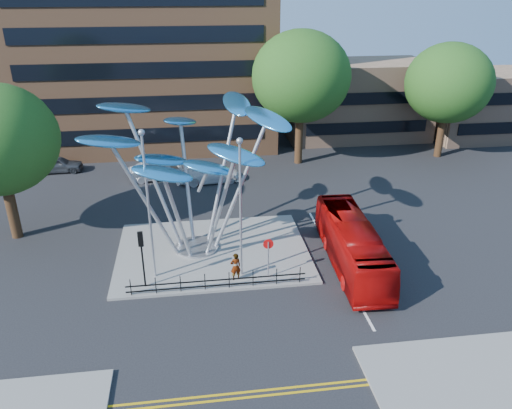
{
  "coord_description": "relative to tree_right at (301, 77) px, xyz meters",
  "views": [
    {
      "loc": [
        -2.05,
        -21.82,
        15.96
      ],
      "look_at": [
        1.5,
        4.0,
        4.12
      ],
      "focal_mm": 35.0,
      "sensor_mm": 36.0,
      "label": 1
    }
  ],
  "objects": [
    {
      "name": "street_lamp_left",
      "position": [
        -12.5,
        -18.5,
        -2.68
      ],
      "size": [
        0.36,
        0.36,
        8.8
      ],
      "color": "#9EA0A5",
      "rests_on": "traffic_island"
    },
    {
      "name": "leaf_sculpture",
      "position": [
        -10.07,
        -15.32,
        -1.16
      ],
      "size": [
        12.72,
        9.54,
        9.51
      ],
      "color": "#9EA0A5",
      "rests_on": "traffic_island"
    },
    {
      "name": "street_lamp_right",
      "position": [
        -7.5,
        -19.0,
        -2.94
      ],
      "size": [
        0.36,
        0.36,
        8.3
      ],
      "color": "#9EA0A5",
      "rests_on": "traffic_island"
    },
    {
      "name": "low_building_near",
      "position": [
        8.0,
        8.0,
        -4.04
      ],
      "size": [
        15.0,
        8.0,
        8.0
      ],
      "primitive_type": "cube",
      "color": "tan",
      "rests_on": "ground"
    },
    {
      "name": "red_bus",
      "position": [
        -0.77,
        -18.58,
        -6.62
      ],
      "size": [
        2.87,
        10.26,
        2.83
      ],
      "primitive_type": "imported",
      "rotation": [
        0.0,
        0.0,
        -0.05
      ],
      "color": "#9E0807",
      "rests_on": "ground"
    },
    {
      "name": "pedestrian_railing_front",
      "position": [
        -9.0,
        -20.3,
        -7.48
      ],
      "size": [
        10.0,
        0.06,
        1.0
      ],
      "color": "black",
      "rests_on": "traffic_island"
    },
    {
      "name": "pedestrian",
      "position": [
        -7.88,
        -19.5,
        -7.04
      ],
      "size": [
        0.7,
        0.54,
        1.7
      ],
      "primitive_type": "imported",
      "rotation": [
        0.0,
        0.0,
        3.37
      ],
      "color": "gray",
      "rests_on": "traffic_island"
    },
    {
      "name": "parked_car_mid",
      "position": [
        -13.06,
        -2.59,
        -7.26
      ],
      "size": [
        4.9,
        2.35,
        1.55
      ],
      "primitive_type": "imported",
      "rotation": [
        0.0,
        0.0,
        1.73
      ],
      "color": "#B6B9BE",
      "rests_on": "ground"
    },
    {
      "name": "no_entry_sign_island",
      "position": [
        -6.0,
        -19.48,
        -6.22
      ],
      "size": [
        0.6,
        0.1,
        2.45
      ],
      "color": "#9EA0A5",
      "rests_on": "traffic_island"
    },
    {
      "name": "ground",
      "position": [
        -8.0,
        -22.0,
        -8.04
      ],
      "size": [
        120.0,
        120.0,
        0.0
      ],
      "primitive_type": "plane",
      "color": "black",
      "rests_on": "ground"
    },
    {
      "name": "traffic_light_island",
      "position": [
        -13.0,
        -19.5,
        -5.42
      ],
      "size": [
        0.28,
        0.18,
        3.42
      ],
      "color": "black",
      "rests_on": "traffic_island"
    },
    {
      "name": "low_building_far",
      "position": [
        22.0,
        6.0,
        -4.54
      ],
      "size": [
        12.0,
        8.0,
        7.0
      ],
      "primitive_type": "cube",
      "color": "tan",
      "rests_on": "ground"
    },
    {
      "name": "tree_far",
      "position": [
        14.0,
        0.0,
        -0.93
      ],
      "size": [
        8.0,
        8.0,
        10.81
      ],
      "color": "black",
      "rests_on": "ground"
    },
    {
      "name": "tree_right",
      "position": [
        0.0,
        0.0,
        0.0
      ],
      "size": [
        8.8,
        8.8,
        12.11
      ],
      "color": "black",
      "rests_on": "ground"
    },
    {
      "name": "double_yellow_far",
      "position": [
        -8.0,
        -28.3,
        -8.03
      ],
      "size": [
        40.0,
        0.12,
        0.01
      ],
      "primitive_type": "cube",
      "color": "gold",
      "rests_on": "ground"
    },
    {
      "name": "traffic_island",
      "position": [
        -9.0,
        -16.0,
        -7.96
      ],
      "size": [
        12.0,
        9.0,
        0.15
      ],
      "primitive_type": "cube",
      "color": "slate",
      "rests_on": "ground"
    },
    {
      "name": "double_yellow_near",
      "position": [
        -8.0,
        -28.0,
        -8.03
      ],
      "size": [
        40.0,
        0.12,
        0.01
      ],
      "primitive_type": "cube",
      "color": "gold",
      "rests_on": "ground"
    },
    {
      "name": "parked_car_left",
      "position": [
        -21.92,
        0.48,
        -7.32
      ],
      "size": [
        4.23,
        1.8,
        1.43
      ],
      "primitive_type": "imported",
      "rotation": [
        0.0,
        0.0,
        1.6
      ],
      "color": "#42454A",
      "rests_on": "ground"
    },
    {
      "name": "pavement_right",
      "position": [
        3.0,
        -29.0,
        -7.96
      ],
      "size": [
        12.0,
        6.0,
        0.15
      ],
      "primitive_type": "cube",
      "color": "slate",
      "rests_on": "ground"
    },
    {
      "name": "parked_car_right",
      "position": [
        -8.56,
        -3.75,
        -7.27
      ],
      "size": [
        5.46,
        2.71,
        1.53
      ],
      "primitive_type": "imported",
      "rotation": [
        0.0,
        0.0,
        1.68
      ],
      "color": "silver",
      "rests_on": "ground"
    }
  ]
}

